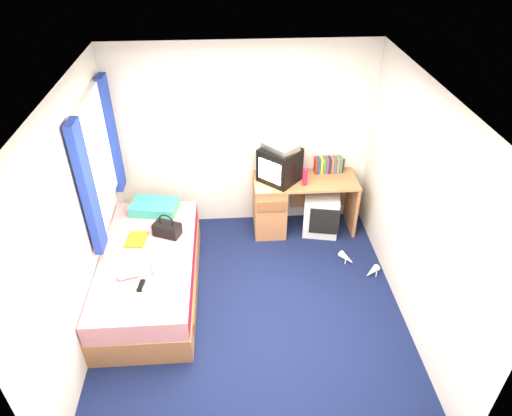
{
  "coord_description": "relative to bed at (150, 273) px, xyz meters",
  "views": [
    {
      "loc": [
        -0.19,
        -3.42,
        3.72
      ],
      "look_at": [
        0.09,
        0.7,
        0.85
      ],
      "focal_mm": 32.0,
      "sensor_mm": 36.0,
      "label": 1
    }
  ],
  "objects": [
    {
      "name": "ground",
      "position": [
        1.1,
        -0.36,
        -0.27
      ],
      "size": [
        3.4,
        3.4,
        0.0
      ],
      "primitive_type": "plane",
      "color": "#0C1438",
      "rests_on": "ground"
    },
    {
      "name": "storage_cube",
      "position": [
        2.09,
        1.0,
        0.01
      ],
      "size": [
        0.52,
        0.52,
        0.55
      ],
      "primitive_type": "cube",
      "rotation": [
        0.0,
        0.0,
        -0.2
      ],
      "color": "silver",
      "rests_on": "ground"
    },
    {
      "name": "book_row",
      "position": [
        2.17,
        1.24,
        0.58
      ],
      "size": [
        0.34,
        0.13,
        0.2
      ],
      "color": "maroon",
      "rests_on": "desk"
    },
    {
      "name": "white_heels",
      "position": [
        2.42,
        0.22,
        -0.23
      ],
      "size": [
        0.44,
        0.48,
        0.09
      ],
      "color": "silver",
      "rests_on": "ground"
    },
    {
      "name": "pillow",
      "position": [
        -0.0,
        0.8,
        0.33
      ],
      "size": [
        0.6,
        0.44,
        0.12
      ],
      "primitive_type": "cube",
      "rotation": [
        0.0,
        0.0,
        -0.18
      ],
      "color": "#1C71B7",
      "rests_on": "bed"
    },
    {
      "name": "colour_swatch_fan",
      "position": [
        -0.02,
        -0.5,
        0.28
      ],
      "size": [
        0.22,
        0.15,
        0.01
      ],
      "primitive_type": "cube",
      "rotation": [
        0.0,
        0.0,
        -0.48
      ],
      "color": "gold",
      "rests_on": "bed"
    },
    {
      "name": "bed",
      "position": [
        0.0,
        0.0,
        0.0
      ],
      "size": [
        1.01,
        2.0,
        0.54
      ],
      "color": "#B2774A",
      "rests_on": "ground"
    },
    {
      "name": "magazine",
      "position": [
        -0.15,
        0.25,
        0.28
      ],
      "size": [
        0.24,
        0.3,
        0.01
      ],
      "primitive_type": "cube",
      "rotation": [
        0.0,
        0.0,
        -0.11
      ],
      "color": "yellow",
      "rests_on": "bed"
    },
    {
      "name": "towel",
      "position": [
        0.26,
        -0.22,
        0.32
      ],
      "size": [
        0.29,
        0.24,
        0.09
      ],
      "primitive_type": "cube",
      "rotation": [
        0.0,
        0.0,
        0.0
      ],
      "color": "silver",
      "rests_on": "bed"
    },
    {
      "name": "aerosol_can",
      "position": [
        1.74,
        1.08,
        0.58
      ],
      "size": [
        0.06,
        0.06,
        0.19
      ],
      "primitive_type": "cylinder",
      "rotation": [
        0.0,
        0.0,
        0.14
      ],
      "color": "silver",
      "rests_on": "desk"
    },
    {
      "name": "pink_water_bottle",
      "position": [
        1.83,
        0.94,
        0.59
      ],
      "size": [
        0.07,
        0.07,
        0.21
      ],
      "primitive_type": "cylinder",
      "rotation": [
        0.0,
        0.0,
        -0.1
      ],
      "color": "red",
      "rests_on": "desk"
    },
    {
      "name": "handbag",
      "position": [
        0.19,
        0.32,
        0.35
      ],
      "size": [
        0.33,
        0.27,
        0.28
      ],
      "rotation": [
        0.0,
        0.0,
        -0.41
      ],
      "color": "black",
      "rests_on": "bed"
    },
    {
      "name": "water_bottle",
      "position": [
        -0.13,
        -0.35,
        0.31
      ],
      "size": [
        0.21,
        0.13,
        0.07
      ],
      "primitive_type": "cylinder",
      "rotation": [
        0.0,
        1.57,
        0.32
      ],
      "color": "silver",
      "rests_on": "bed"
    },
    {
      "name": "picture_frame",
      "position": [
        2.38,
        1.25,
        0.55
      ],
      "size": [
        0.06,
        0.12,
        0.14
      ],
      "primitive_type": "cube",
      "rotation": [
        0.0,
        0.0,
        -0.34
      ],
      "color": "#331B11",
      "rests_on": "desk"
    },
    {
      "name": "remote_control",
      "position": [
        0.01,
        -0.49,
        0.28
      ],
      "size": [
        0.07,
        0.16,
        0.02
      ],
      "primitive_type": "cube",
      "rotation": [
        0.0,
        0.0,
        -0.11
      ],
      "color": "black",
      "rests_on": "bed"
    },
    {
      "name": "vcr",
      "position": [
        1.53,
        1.08,
        0.95
      ],
      "size": [
        0.47,
        0.48,
        0.07
      ],
      "primitive_type": "cube",
      "rotation": [
        0.0,
        0.0,
        -0.87
      ],
      "color": "#BABABD",
      "rests_on": "crt_tv"
    },
    {
      "name": "window_assembly",
      "position": [
        -0.45,
        0.54,
        1.15
      ],
      "size": [
        0.11,
        1.42,
        1.4
      ],
      "color": "silver",
      "rests_on": "room_shell"
    },
    {
      "name": "desk",
      "position": [
        1.59,
        1.07,
        0.14
      ],
      "size": [
        1.3,
        0.55,
        0.75
      ],
      "color": "#B2774A",
      "rests_on": "ground"
    },
    {
      "name": "crt_tv",
      "position": [
        1.53,
        1.07,
        0.7
      ],
      "size": [
        0.58,
        0.58,
        0.43
      ],
      "rotation": [
        0.0,
        0.0,
        -0.75
      ],
      "color": "black",
      "rests_on": "desk"
    },
    {
      "name": "room_shell",
      "position": [
        1.1,
        -0.36,
        1.18
      ],
      "size": [
        3.4,
        3.4,
        3.4
      ],
      "color": "white",
      "rests_on": "ground"
    }
  ]
}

